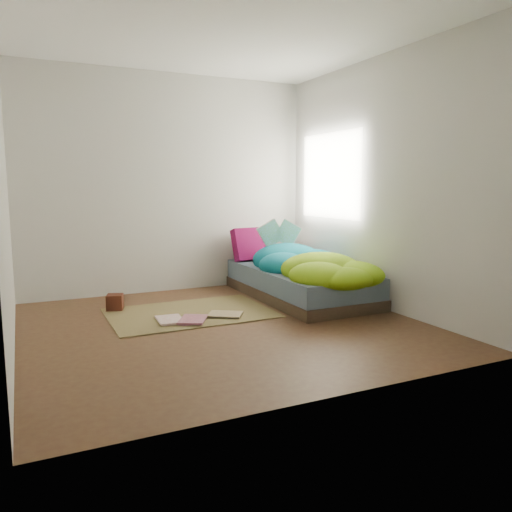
{
  "coord_description": "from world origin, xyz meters",
  "views": [
    {
      "loc": [
        -1.65,
        -4.17,
        1.29
      ],
      "look_at": [
        0.68,
        0.75,
        0.51
      ],
      "focal_mm": 35.0,
      "sensor_mm": 36.0,
      "label": 1
    }
  ],
  "objects_px": {
    "open_book": "(280,225)",
    "floor_book_b": "(180,320)",
    "pillow_magenta": "(249,245)",
    "floor_book_a": "(158,321)",
    "bed": "(299,283)",
    "wooden_box": "(115,302)"
  },
  "relations": [
    {
      "from": "wooden_box",
      "to": "floor_book_b",
      "type": "relative_size",
      "value": 0.49
    },
    {
      "from": "floor_book_b",
      "to": "pillow_magenta",
      "type": "bearing_deg",
      "value": 74.22
    },
    {
      "from": "floor_book_b",
      "to": "open_book",
      "type": "bearing_deg",
      "value": 59.19
    },
    {
      "from": "floor_book_a",
      "to": "wooden_box",
      "type": "bearing_deg",
      "value": 115.77
    },
    {
      "from": "floor_book_a",
      "to": "open_book",
      "type": "bearing_deg",
      "value": 28.41
    },
    {
      "from": "bed",
      "to": "wooden_box",
      "type": "height_order",
      "value": "bed"
    },
    {
      "from": "open_book",
      "to": "bed",
      "type": "bearing_deg",
      "value": -65.12
    },
    {
      "from": "pillow_magenta",
      "to": "wooden_box",
      "type": "xyz_separation_m",
      "value": [
        -1.76,
        -0.52,
        -0.45
      ]
    },
    {
      "from": "bed",
      "to": "pillow_magenta",
      "type": "relative_size",
      "value": 4.89
    },
    {
      "from": "floor_book_a",
      "to": "floor_book_b",
      "type": "distance_m",
      "value": 0.21
    },
    {
      "from": "floor_book_b",
      "to": "floor_book_a",
      "type": "bearing_deg",
      "value": -164.15
    },
    {
      "from": "bed",
      "to": "floor_book_b",
      "type": "xyz_separation_m",
      "value": [
        -1.56,
        -0.44,
        -0.14
      ]
    },
    {
      "from": "open_book",
      "to": "floor_book_b",
      "type": "bearing_deg",
      "value": -133.58
    },
    {
      "from": "bed",
      "to": "floor_book_a",
      "type": "height_order",
      "value": "bed"
    },
    {
      "from": "pillow_magenta",
      "to": "floor_book_a",
      "type": "xyz_separation_m",
      "value": [
        -1.49,
        -1.19,
        -0.52
      ]
    },
    {
      "from": "open_book",
      "to": "floor_book_b",
      "type": "xyz_separation_m",
      "value": [
        -1.51,
        -0.84,
        -0.78
      ]
    },
    {
      "from": "wooden_box",
      "to": "floor_book_a",
      "type": "xyz_separation_m",
      "value": [
        0.27,
        -0.67,
        -0.07
      ]
    },
    {
      "from": "bed",
      "to": "floor_book_a",
      "type": "relative_size",
      "value": 6.25
    },
    {
      "from": "wooden_box",
      "to": "bed",
      "type": "bearing_deg",
      "value": -7.87
    },
    {
      "from": "wooden_box",
      "to": "floor_book_b",
      "type": "bearing_deg",
      "value": -56.72
    },
    {
      "from": "bed",
      "to": "open_book",
      "type": "distance_m",
      "value": 0.76
    },
    {
      "from": "pillow_magenta",
      "to": "floor_book_a",
      "type": "distance_m",
      "value": 1.97
    }
  ]
}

